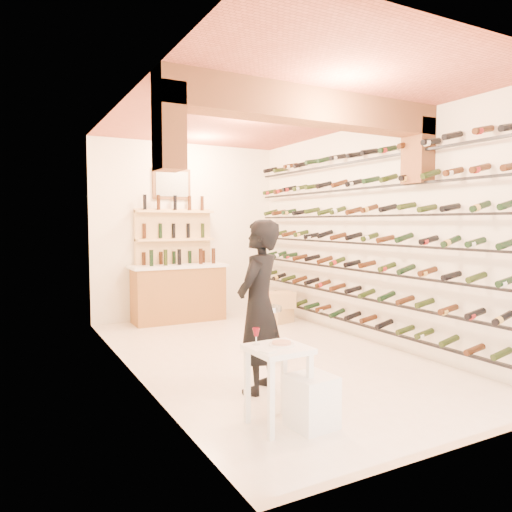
{
  "coord_description": "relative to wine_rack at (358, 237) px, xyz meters",
  "views": [
    {
      "loc": [
        -3.08,
        -5.46,
        1.76
      ],
      "look_at": [
        0.0,
        0.3,
        1.3
      ],
      "focal_mm": 33.71,
      "sensor_mm": 36.0,
      "label": 1
    }
  ],
  "objects": [
    {
      "name": "back_shelving",
      "position": [
        -1.83,
        2.89,
        -0.38
      ],
      "size": [
        1.4,
        0.31,
        2.73
      ],
      "color": "#DDB77C",
      "rests_on": "ground"
    },
    {
      "name": "wine_rack",
      "position": [
        0.0,
        0.0,
        0.0
      ],
      "size": [
        0.32,
        5.7,
        2.56
      ],
      "color": "black",
      "rests_on": "ground"
    },
    {
      "name": "crate_lower",
      "position": [
        -0.31,
        1.7,
        -1.42
      ],
      "size": [
        0.5,
        0.41,
        0.26
      ],
      "primitive_type": "cube",
      "rotation": [
        0.0,
        0.0,
        0.28
      ],
      "color": "tan",
      "rests_on": "ground"
    },
    {
      "name": "chrome_barstool",
      "position": [
        -1.58,
        -0.14,
        -1.15
      ],
      "size": [
        0.35,
        0.35,
        0.68
      ],
      "rotation": [
        0.0,
        0.0,
        -0.28
      ],
      "color": "silver",
      "rests_on": "ground"
    },
    {
      "name": "crate_upper",
      "position": [
        -0.31,
        1.7,
        -1.15
      ],
      "size": [
        0.52,
        0.38,
        0.28
      ],
      "primitive_type": "cube",
      "rotation": [
        0.0,
        0.0,
        -0.12
      ],
      "color": "tan",
      "rests_on": "crate_lower"
    },
    {
      "name": "tasting_table",
      "position": [
        -2.54,
        -1.98,
        -0.98
      ],
      "size": [
        0.5,
        0.5,
        0.85
      ],
      "rotation": [
        0.0,
        0.0,
        0.05
      ],
      "color": "white",
      "rests_on": "ground"
    },
    {
      "name": "back_counter",
      "position": [
        -1.83,
        2.65,
        -1.02
      ],
      "size": [
        1.7,
        0.62,
        1.29
      ],
      "color": "#9A662F",
      "rests_on": "ground"
    },
    {
      "name": "room_shell",
      "position": [
        -1.53,
        -0.26,
        0.7
      ],
      "size": [
        3.52,
        6.02,
        3.21
      ],
      "color": "white",
      "rests_on": "ground"
    },
    {
      "name": "ground",
      "position": [
        -1.53,
        0.0,
        -1.55
      ],
      "size": [
        6.0,
        6.0,
        0.0
      ],
      "primitive_type": "plane",
      "color": "white",
      "rests_on": "ground"
    },
    {
      "name": "white_stool",
      "position": [
        -2.29,
        -2.14,
        -1.32
      ],
      "size": [
        0.39,
        0.39,
        0.45
      ],
      "primitive_type": "cube",
      "rotation": [
        0.0,
        0.0,
        0.09
      ],
      "color": "white",
      "rests_on": "ground"
    },
    {
      "name": "person",
      "position": [
        -2.26,
        -1.14,
        -0.66
      ],
      "size": [
        0.78,
        0.74,
        1.79
      ],
      "primitive_type": "imported",
      "rotation": [
        0.0,
        0.0,
        3.81
      ],
      "color": "black",
      "rests_on": "ground"
    }
  ]
}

